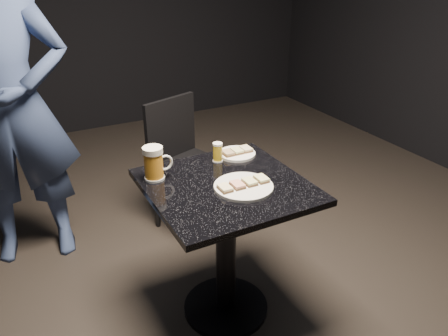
{
  "coord_description": "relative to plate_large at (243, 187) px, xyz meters",
  "views": [
    {
      "loc": [
        -0.82,
        -1.54,
        1.69
      ],
      "look_at": [
        0.0,
        0.02,
        0.82
      ],
      "focal_mm": 35.0,
      "sensor_mm": 36.0,
      "label": 1
    }
  ],
  "objects": [
    {
      "name": "plate_large",
      "position": [
        0.0,
        0.0,
        0.0
      ],
      "size": [
        0.27,
        0.27,
        0.01
      ],
      "primitive_type": "cylinder",
      "color": "silver",
      "rests_on": "table"
    },
    {
      "name": "plate_small",
      "position": [
        0.15,
        0.32,
        0.0
      ],
      "size": [
        0.19,
        0.19,
        0.01
      ],
      "primitive_type": "cylinder",
      "color": "white",
      "rests_on": "table"
    },
    {
      "name": "beer_mug",
      "position": [
        -0.32,
        0.27,
        0.07
      ],
      "size": [
        0.14,
        0.09,
        0.16
      ],
      "color": "silver",
      "rests_on": "table"
    },
    {
      "name": "canapes_on_plate_small",
      "position": [
        0.15,
        0.32,
        0.02
      ],
      "size": [
        0.16,
        0.07,
        0.02
      ],
      "color": "#4C3521",
      "rests_on": "plate_small"
    },
    {
      "name": "canapes_on_plate_large",
      "position": [
        -0.0,
        0.0,
        0.02
      ],
      "size": [
        0.24,
        0.07,
        0.02
      ],
      "color": "#4C3521",
      "rests_on": "plate_large"
    },
    {
      "name": "floor",
      "position": [
        -0.05,
        0.07,
        -0.76
      ],
      "size": [
        6.0,
        6.0,
        0.0
      ],
      "primitive_type": "plane",
      "color": "black",
      "rests_on": "ground"
    },
    {
      "name": "beer_tumbler",
      "position": [
        0.03,
        0.3,
        0.04
      ],
      "size": [
        0.05,
        0.05,
        0.1
      ],
      "color": "silver",
      "rests_on": "table"
    },
    {
      "name": "table",
      "position": [
        -0.05,
        0.07,
        -0.25
      ],
      "size": [
        0.7,
        0.7,
        0.75
      ],
      "color": "black",
      "rests_on": "floor"
    },
    {
      "name": "chair",
      "position": [
        0.1,
        0.94,
        -0.26
      ],
      "size": [
        0.51,
        0.51,
        0.87
      ],
      "color": "black",
      "rests_on": "floor"
    },
    {
      "name": "patron",
      "position": [
        -0.84,
        1.09,
        0.18
      ],
      "size": [
        0.75,
        0.57,
        1.87
      ],
      "primitive_type": "imported",
      "rotation": [
        0.0,
        0.0,
        -0.19
      ],
      "color": "navy",
      "rests_on": "floor"
    }
  ]
}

